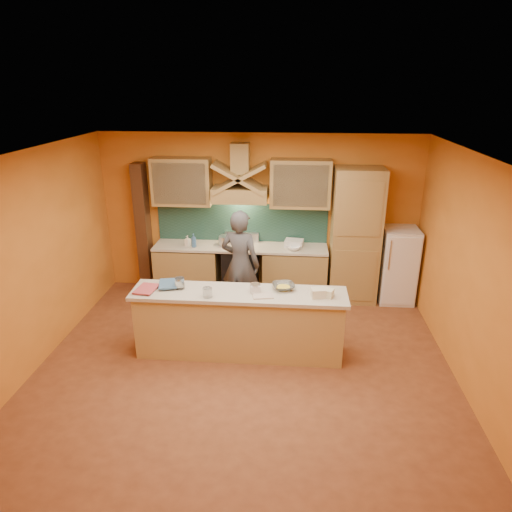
# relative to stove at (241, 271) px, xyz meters

# --- Properties ---
(floor) EXTENTS (5.50, 5.00, 0.01)m
(floor) POSITION_rel_stove_xyz_m (0.30, -2.20, -0.45)
(floor) COLOR brown
(floor) RESTS_ON ground
(ceiling) EXTENTS (5.50, 5.00, 0.01)m
(ceiling) POSITION_rel_stove_xyz_m (0.30, -2.20, 2.35)
(ceiling) COLOR white
(ceiling) RESTS_ON wall_back
(wall_back) EXTENTS (5.50, 0.02, 2.80)m
(wall_back) POSITION_rel_stove_xyz_m (0.30, 0.30, 0.95)
(wall_back) COLOR orange
(wall_back) RESTS_ON floor
(wall_front) EXTENTS (5.50, 0.02, 2.80)m
(wall_front) POSITION_rel_stove_xyz_m (0.30, -4.70, 0.95)
(wall_front) COLOR orange
(wall_front) RESTS_ON floor
(wall_left) EXTENTS (0.02, 5.00, 2.80)m
(wall_left) POSITION_rel_stove_xyz_m (-2.45, -2.20, 0.95)
(wall_left) COLOR orange
(wall_left) RESTS_ON floor
(wall_right) EXTENTS (0.02, 5.00, 2.80)m
(wall_right) POSITION_rel_stove_xyz_m (3.05, -2.20, 0.95)
(wall_right) COLOR orange
(wall_right) RESTS_ON floor
(base_cabinet_left) EXTENTS (1.10, 0.60, 0.86)m
(base_cabinet_left) POSITION_rel_stove_xyz_m (-0.95, 0.00, -0.02)
(base_cabinet_left) COLOR #A5844B
(base_cabinet_left) RESTS_ON floor
(base_cabinet_right) EXTENTS (1.10, 0.60, 0.86)m
(base_cabinet_right) POSITION_rel_stove_xyz_m (0.95, 0.00, -0.02)
(base_cabinet_right) COLOR #A5844B
(base_cabinet_right) RESTS_ON floor
(counter_top) EXTENTS (3.00, 0.62, 0.04)m
(counter_top) POSITION_rel_stove_xyz_m (-0.00, 0.00, 0.45)
(counter_top) COLOR beige
(counter_top) RESTS_ON base_cabinet_left
(stove) EXTENTS (0.60, 0.58, 0.90)m
(stove) POSITION_rel_stove_xyz_m (0.00, 0.00, 0.00)
(stove) COLOR black
(stove) RESTS_ON floor
(backsplash) EXTENTS (3.00, 0.03, 0.70)m
(backsplash) POSITION_rel_stove_xyz_m (-0.00, 0.28, 0.80)
(backsplash) COLOR #1A3B35
(backsplash) RESTS_ON wall_back
(range_hood) EXTENTS (0.92, 0.50, 0.24)m
(range_hood) POSITION_rel_stove_xyz_m (0.00, 0.05, 1.37)
(range_hood) COLOR #A5844B
(range_hood) RESTS_ON wall_back
(hood_chimney) EXTENTS (0.30, 0.30, 0.50)m
(hood_chimney) POSITION_rel_stove_xyz_m (0.00, 0.15, 1.95)
(hood_chimney) COLOR #A5844B
(hood_chimney) RESTS_ON wall_back
(upper_cabinet_left) EXTENTS (1.00, 0.35, 0.80)m
(upper_cabinet_left) POSITION_rel_stove_xyz_m (-1.00, 0.12, 1.55)
(upper_cabinet_left) COLOR #A5844B
(upper_cabinet_left) RESTS_ON wall_back
(upper_cabinet_right) EXTENTS (1.00, 0.35, 0.80)m
(upper_cabinet_right) POSITION_rel_stove_xyz_m (1.00, 0.12, 1.55)
(upper_cabinet_right) COLOR #A5844B
(upper_cabinet_right) RESTS_ON wall_back
(pantry_column) EXTENTS (0.80, 0.60, 2.30)m
(pantry_column) POSITION_rel_stove_xyz_m (1.95, 0.00, 0.70)
(pantry_column) COLOR #A5844B
(pantry_column) RESTS_ON floor
(fridge) EXTENTS (0.58, 0.60, 1.30)m
(fridge) POSITION_rel_stove_xyz_m (2.70, 0.00, 0.20)
(fridge) COLOR white
(fridge) RESTS_ON floor
(trim_column_left) EXTENTS (0.20, 0.30, 2.30)m
(trim_column_left) POSITION_rel_stove_xyz_m (-1.75, 0.15, 0.70)
(trim_column_left) COLOR #472816
(trim_column_left) RESTS_ON floor
(island_body) EXTENTS (2.80, 0.55, 0.88)m
(island_body) POSITION_rel_stove_xyz_m (0.20, -1.90, -0.01)
(island_body) COLOR tan
(island_body) RESTS_ON floor
(island_top) EXTENTS (2.90, 0.62, 0.05)m
(island_top) POSITION_rel_stove_xyz_m (0.20, -1.90, 0.47)
(island_top) COLOR beige
(island_top) RESTS_ON island_body
(person) EXTENTS (0.74, 0.59, 1.76)m
(person) POSITION_rel_stove_xyz_m (0.09, -0.75, 0.43)
(person) COLOR #4C4C51
(person) RESTS_ON floor
(pot_large) EXTENTS (0.31, 0.31, 0.18)m
(pot_large) POSITION_rel_stove_xyz_m (-0.25, 0.02, 0.54)
(pot_large) COLOR silver
(pot_large) RESTS_ON stove
(pot_small) EXTENTS (0.23, 0.23, 0.13)m
(pot_small) POSITION_rel_stove_xyz_m (0.09, 0.01, 0.52)
(pot_small) COLOR silver
(pot_small) RESTS_ON stove
(soap_bottle_a) EXTENTS (0.11, 0.11, 0.18)m
(soap_bottle_a) POSITION_rel_stove_xyz_m (-0.91, -0.06, 0.56)
(soap_bottle_a) COLOR white
(soap_bottle_a) RESTS_ON counter_top
(soap_bottle_b) EXTENTS (0.10, 0.10, 0.24)m
(soap_bottle_b) POSITION_rel_stove_xyz_m (-0.79, -0.13, 0.59)
(soap_bottle_b) COLOR #366096
(soap_bottle_b) RESTS_ON counter_top
(bowl_back) EXTENTS (0.24, 0.24, 0.07)m
(bowl_back) POSITION_rel_stove_xyz_m (0.92, -0.13, 0.51)
(bowl_back) COLOR white
(bowl_back) RESTS_ON counter_top
(dish_rack) EXTENTS (0.34, 0.29, 0.11)m
(dish_rack) POSITION_rel_stove_xyz_m (0.93, 0.07, 0.52)
(dish_rack) COLOR silver
(dish_rack) RESTS_ON counter_top
(book_lower) EXTENTS (0.31, 0.38, 0.03)m
(book_lower) POSITION_rel_stove_xyz_m (-1.18, -1.94, 0.51)
(book_lower) COLOR #B54045
(book_lower) RESTS_ON island_top
(book_upper) EXTENTS (0.32, 0.38, 0.03)m
(book_upper) POSITION_rel_stove_xyz_m (-0.91, -1.83, 0.53)
(book_upper) COLOR #3D6288
(book_upper) RESTS_ON island_top
(jar_large) EXTENTS (0.17, 0.17, 0.16)m
(jar_large) POSITION_rel_stove_xyz_m (-0.61, -1.86, 0.57)
(jar_large) COLOR silver
(jar_large) RESTS_ON island_top
(jar_small) EXTENTS (0.14, 0.14, 0.13)m
(jar_small) POSITION_rel_stove_xyz_m (-0.19, -2.08, 0.56)
(jar_small) COLOR silver
(jar_small) RESTS_ON island_top
(kitchen_scale) EXTENTS (0.15, 0.15, 0.11)m
(kitchen_scale) POSITION_rel_stove_xyz_m (0.42, -1.89, 0.55)
(kitchen_scale) COLOR silver
(kitchen_scale) RESTS_ON island_top
(mixing_bowl) EXTENTS (0.35, 0.35, 0.07)m
(mixing_bowl) POSITION_rel_stove_xyz_m (0.79, -1.76, 0.53)
(mixing_bowl) COLOR silver
(mixing_bowl) RESTS_ON island_top
(cloth) EXTENTS (0.30, 0.24, 0.02)m
(cloth) POSITION_rel_stove_xyz_m (0.53, -2.00, 0.50)
(cloth) COLOR #C3AFA1
(cloth) RESTS_ON island_top
(grocery_bag_a) EXTENTS (0.21, 0.18, 0.12)m
(grocery_bag_a) POSITION_rel_stove_xyz_m (1.25, -1.97, 0.55)
(grocery_bag_a) COLOR beige
(grocery_bag_a) RESTS_ON island_top
(grocery_bag_b) EXTENTS (0.21, 0.19, 0.11)m
(grocery_bag_b) POSITION_rel_stove_xyz_m (1.36, -1.94, 0.55)
(grocery_bag_b) COLOR beige
(grocery_bag_b) RESTS_ON island_top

